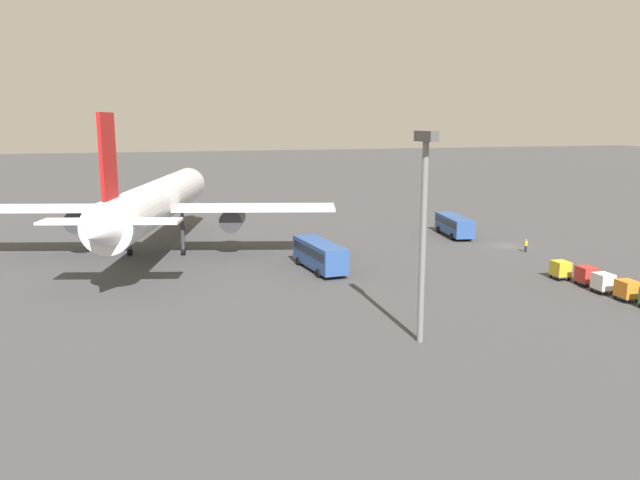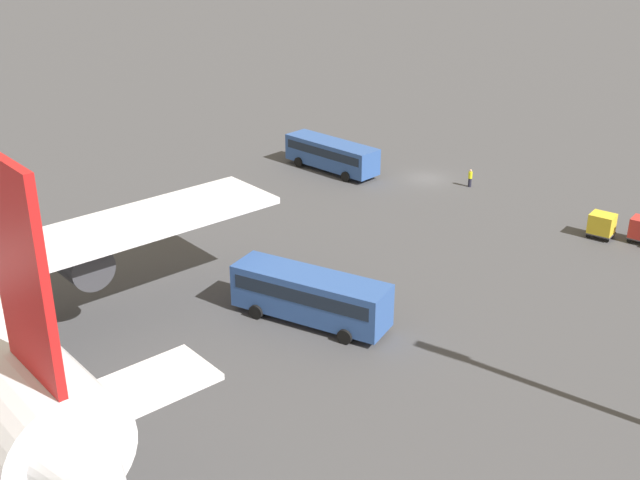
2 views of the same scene
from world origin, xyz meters
name	(u,v)px [view 2 (image 2 of 2)]	position (x,y,z in m)	size (l,w,h in m)	color
ground_plane	(427,178)	(0.00, 0.00, 0.00)	(600.00, 600.00, 0.00)	#424244
shuttle_bus_near	(332,153)	(9.12, 3.06, 1.83)	(10.72, 4.67, 3.04)	#2D5199
shuttle_bus_far	(310,294)	(-5.86, 29.55, 2.02)	(10.86, 3.82, 3.38)	#2D5199
worker_person	(470,178)	(-4.48, -0.11, 0.87)	(0.38, 0.38, 1.74)	#1E1E2D
cargo_cart_yellow	(602,224)	(-18.26, 5.34, 1.19)	(2.10, 1.80, 2.06)	#38383D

